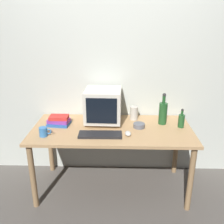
{
  "coord_description": "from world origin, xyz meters",
  "views": [
    {
      "loc": [
        0.07,
        -2.36,
        1.8
      ],
      "look_at": [
        0.0,
        0.0,
        0.91
      ],
      "focal_mm": 39.88,
      "sensor_mm": 36.0,
      "label": 1
    }
  ],
  "objects_px": {
    "mug": "(44,132)",
    "cd_spindle": "(139,125)",
    "book_stack": "(59,121)",
    "bottle_short": "(181,120)",
    "crt_monitor": "(103,105)",
    "computer_mouse": "(128,133)",
    "metal_canister": "(134,113)",
    "keyboard": "(100,135)",
    "bottle_tall": "(163,112)"
  },
  "relations": [
    {
      "from": "metal_canister",
      "to": "book_stack",
      "type": "bearing_deg",
      "value": -167.48
    },
    {
      "from": "bottle_tall",
      "to": "cd_spindle",
      "type": "bearing_deg",
      "value": -156.45
    },
    {
      "from": "mug",
      "to": "crt_monitor",
      "type": "bearing_deg",
      "value": 33.62
    },
    {
      "from": "crt_monitor",
      "to": "bottle_short",
      "type": "relative_size",
      "value": 1.94
    },
    {
      "from": "bottle_short",
      "to": "book_stack",
      "type": "distance_m",
      "value": 1.29
    },
    {
      "from": "bottle_tall",
      "to": "keyboard",
      "type": "bearing_deg",
      "value": -153.65
    },
    {
      "from": "bottle_tall",
      "to": "mug",
      "type": "distance_m",
      "value": 1.25
    },
    {
      "from": "keyboard",
      "to": "book_stack",
      "type": "xyz_separation_m",
      "value": [
        -0.46,
        0.26,
        0.03
      ]
    },
    {
      "from": "cd_spindle",
      "to": "bottle_short",
      "type": "bearing_deg",
      "value": 3.21
    },
    {
      "from": "bottle_short",
      "to": "book_stack",
      "type": "relative_size",
      "value": 0.85
    },
    {
      "from": "mug",
      "to": "metal_canister",
      "type": "distance_m",
      "value": 1.01
    },
    {
      "from": "crt_monitor",
      "to": "keyboard",
      "type": "relative_size",
      "value": 0.95
    },
    {
      "from": "crt_monitor",
      "to": "computer_mouse",
      "type": "relative_size",
      "value": 3.98
    },
    {
      "from": "book_stack",
      "to": "bottle_tall",
      "type": "bearing_deg",
      "value": 3.35
    },
    {
      "from": "bottle_short",
      "to": "cd_spindle",
      "type": "relative_size",
      "value": 1.71
    },
    {
      "from": "mug",
      "to": "metal_canister",
      "type": "xyz_separation_m",
      "value": [
        0.89,
        0.46,
        0.03
      ]
    },
    {
      "from": "computer_mouse",
      "to": "cd_spindle",
      "type": "xyz_separation_m",
      "value": [
        0.12,
        0.19,
        0.0
      ]
    },
    {
      "from": "computer_mouse",
      "to": "metal_canister",
      "type": "relative_size",
      "value": 0.67
    },
    {
      "from": "computer_mouse",
      "to": "cd_spindle",
      "type": "distance_m",
      "value": 0.22
    },
    {
      "from": "crt_monitor",
      "to": "bottle_short",
      "type": "distance_m",
      "value": 0.84
    },
    {
      "from": "computer_mouse",
      "to": "bottle_tall",
      "type": "height_order",
      "value": "bottle_tall"
    },
    {
      "from": "crt_monitor",
      "to": "mug",
      "type": "bearing_deg",
      "value": -146.38
    },
    {
      "from": "crt_monitor",
      "to": "computer_mouse",
      "type": "distance_m",
      "value": 0.45
    },
    {
      "from": "bottle_tall",
      "to": "metal_canister",
      "type": "xyz_separation_m",
      "value": [
        -0.3,
        0.11,
        -0.05
      ]
    },
    {
      "from": "keyboard",
      "to": "mug",
      "type": "distance_m",
      "value": 0.55
    },
    {
      "from": "bottle_short",
      "to": "mug",
      "type": "distance_m",
      "value": 1.4
    },
    {
      "from": "computer_mouse",
      "to": "cd_spindle",
      "type": "bearing_deg",
      "value": 53.53
    },
    {
      "from": "keyboard",
      "to": "metal_canister",
      "type": "height_order",
      "value": "metal_canister"
    },
    {
      "from": "book_stack",
      "to": "metal_canister",
      "type": "xyz_separation_m",
      "value": [
        0.81,
        0.18,
        0.03
      ]
    },
    {
      "from": "keyboard",
      "to": "cd_spindle",
      "type": "xyz_separation_m",
      "value": [
        0.39,
        0.21,
        0.01
      ]
    },
    {
      "from": "crt_monitor",
      "to": "book_stack",
      "type": "height_order",
      "value": "crt_monitor"
    },
    {
      "from": "bottle_short",
      "to": "metal_canister",
      "type": "height_order",
      "value": "bottle_short"
    },
    {
      "from": "keyboard",
      "to": "computer_mouse",
      "type": "relative_size",
      "value": 4.2
    },
    {
      "from": "mug",
      "to": "cd_spindle",
      "type": "bearing_deg",
      "value": 13.82
    },
    {
      "from": "crt_monitor",
      "to": "mug",
      "type": "height_order",
      "value": "crt_monitor"
    },
    {
      "from": "cd_spindle",
      "to": "mug",
      "type": "bearing_deg",
      "value": -166.18
    },
    {
      "from": "keyboard",
      "to": "bottle_short",
      "type": "bearing_deg",
      "value": 15.13
    },
    {
      "from": "computer_mouse",
      "to": "bottle_short",
      "type": "relative_size",
      "value": 0.49
    },
    {
      "from": "bottle_short",
      "to": "metal_canister",
      "type": "distance_m",
      "value": 0.52
    },
    {
      "from": "book_stack",
      "to": "metal_canister",
      "type": "bearing_deg",
      "value": 12.52
    },
    {
      "from": "bottle_short",
      "to": "cd_spindle",
      "type": "xyz_separation_m",
      "value": [
        -0.44,
        -0.02,
        -0.05
      ]
    },
    {
      "from": "computer_mouse",
      "to": "book_stack",
      "type": "distance_m",
      "value": 0.77
    },
    {
      "from": "book_stack",
      "to": "mug",
      "type": "bearing_deg",
      "value": -106.78
    },
    {
      "from": "computer_mouse",
      "to": "bottle_short",
      "type": "bearing_deg",
      "value": 17.09
    },
    {
      "from": "book_stack",
      "to": "cd_spindle",
      "type": "distance_m",
      "value": 0.85
    },
    {
      "from": "keyboard",
      "to": "mug",
      "type": "relative_size",
      "value": 3.5
    },
    {
      "from": "book_stack",
      "to": "mug",
      "type": "height_order",
      "value": "book_stack"
    },
    {
      "from": "keyboard",
      "to": "book_stack",
      "type": "relative_size",
      "value": 1.74
    },
    {
      "from": "bottle_tall",
      "to": "bottle_short",
      "type": "distance_m",
      "value": 0.21
    },
    {
      "from": "crt_monitor",
      "to": "book_stack",
      "type": "xyz_separation_m",
      "value": [
        -0.47,
        -0.09,
        -0.15
      ]
    }
  ]
}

